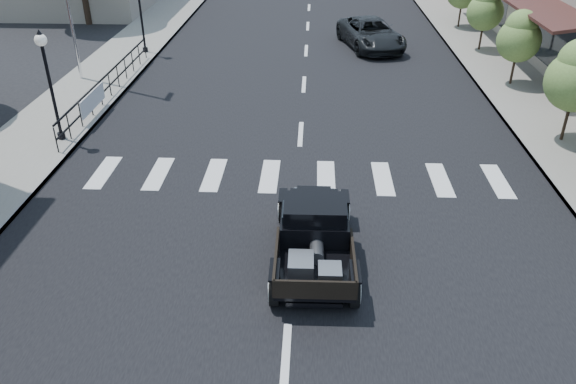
{
  "coord_description": "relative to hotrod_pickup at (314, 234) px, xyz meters",
  "views": [
    {
      "loc": [
        0.37,
        -10.05,
        7.53
      ],
      "look_at": [
        -0.16,
        1.39,
        1.0
      ],
      "focal_mm": 35.0,
      "sensor_mm": 36.0,
      "label": 1
    }
  ],
  "objects": [
    {
      "name": "small_tree_d",
      "position": [
        7.82,
        17.08,
        0.83
      ],
      "size": [
        1.67,
        1.67,
        2.78
      ],
      "primitive_type": null,
      "color": "#5A7B38",
      "rests_on": "sidewalk_right"
    },
    {
      "name": "ground",
      "position": [
        -0.48,
        -0.09,
        -0.71
      ],
      "size": [
        120.0,
        120.0,
        0.0
      ],
      "primitive_type": "plane",
      "color": "black",
      "rests_on": "ground"
    },
    {
      "name": "sidewalk_left",
      "position": [
        -8.98,
        14.91,
        -0.64
      ],
      "size": [
        3.0,
        80.0,
        0.15
      ],
      "primitive_type": "cube",
      "color": "gray",
      "rests_on": "ground"
    },
    {
      "name": "hotrod_pickup",
      "position": [
        0.0,
        0.0,
        0.0
      ],
      "size": [
        1.97,
        4.14,
        1.43
      ],
      "primitive_type": null,
      "rotation": [
        0.0,
        0.0,
        0.01
      ],
      "color": "black",
      "rests_on": "ground"
    },
    {
      "name": "sidewalk_right",
      "position": [
        8.02,
        14.91,
        -0.64
      ],
      "size": [
        3.0,
        80.0,
        0.15
      ],
      "primitive_type": "cube",
      "color": "gray",
      "rests_on": "ground"
    },
    {
      "name": "banner",
      "position": [
        -7.7,
        7.91,
        -0.26
      ],
      "size": [
        0.04,
        2.2,
        0.6
      ],
      "primitive_type": null,
      "color": "silver",
      "rests_on": "sidewalk_left"
    },
    {
      "name": "lamp_post_b",
      "position": [
        -8.08,
        5.91,
        1.15
      ],
      "size": [
        0.36,
        0.36,
        3.43
      ],
      "primitive_type": null,
      "color": "black",
      "rests_on": "sidewalk_left"
    },
    {
      "name": "road",
      "position": [
        -0.48,
        14.91,
        -0.7
      ],
      "size": [
        14.0,
        80.0,
        0.02
      ],
      "primitive_type": "cube",
      "color": "black",
      "rests_on": "ground"
    },
    {
      "name": "second_car",
      "position": [
        2.65,
        17.6,
        -0.02
      ],
      "size": [
        3.44,
        5.37,
        1.38
      ],
      "primitive_type": "imported",
      "rotation": [
        0.0,
        0.0,
        0.25
      ],
      "color": "black",
      "rests_on": "ground"
    },
    {
      "name": "railing",
      "position": [
        -7.78,
        9.91,
        -0.06
      ],
      "size": [
        0.08,
        10.0,
        1.0
      ],
      "primitive_type": null,
      "color": "black",
      "rests_on": "sidewalk_left"
    },
    {
      "name": "small_tree_c",
      "position": [
        7.82,
        12.03,
        0.83
      ],
      "size": [
        1.67,
        1.67,
        2.79
      ],
      "primitive_type": null,
      "color": "#5A7B38",
      "rests_on": "sidewalk_right"
    },
    {
      "name": "small_tree_b",
      "position": [
        7.82,
        6.58,
        0.97
      ],
      "size": [
        1.85,
        1.85,
        3.08
      ],
      "primitive_type": null,
      "color": "#5A7B38",
      "rests_on": "sidewalk_right"
    },
    {
      "name": "lamp_post_c",
      "position": [
        -8.08,
        15.91,
        1.15
      ],
      "size": [
        0.36,
        0.36,
        3.43
      ],
      "primitive_type": null,
      "color": "black",
      "rests_on": "sidewalk_left"
    },
    {
      "name": "road_markings",
      "position": [
        -0.48,
        9.91,
        -0.71
      ],
      "size": [
        12.0,
        60.0,
        0.06
      ],
      "primitive_type": null,
      "color": "silver",
      "rests_on": "ground"
    }
  ]
}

